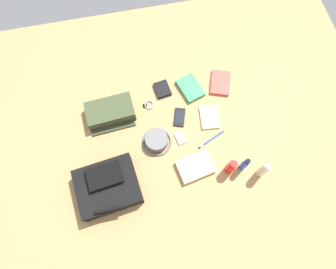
% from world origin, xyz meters
% --- Properties ---
extents(ground_plane, '(2.64, 2.02, 0.02)m').
position_xyz_m(ground_plane, '(0.00, 0.00, -0.01)').
color(ground_plane, '#A07849').
rests_on(ground_plane, ground).
extents(backpack, '(0.36, 0.32, 0.13)m').
position_xyz_m(backpack, '(0.39, 0.24, 0.06)').
color(backpack, black).
rests_on(backpack, ground_plane).
extents(toiletry_pouch, '(0.30, 0.22, 0.08)m').
position_xyz_m(toiletry_pouch, '(0.32, -0.21, 0.04)').
color(toiletry_pouch, '#384228').
rests_on(toiletry_pouch, ground_plane).
extents(bucket_hat, '(0.18, 0.18, 0.06)m').
position_xyz_m(bucket_hat, '(0.07, 0.02, 0.03)').
color(bucket_hat, slate).
rests_on(bucket_hat, ground_plane).
extents(lotion_bottle, '(0.04, 0.04, 0.17)m').
position_xyz_m(lotion_bottle, '(-0.47, 0.33, 0.08)').
color(lotion_bottle, beige).
rests_on(lotion_bottle, ground_plane).
extents(deodorant_spray, '(0.03, 0.03, 0.16)m').
position_xyz_m(deodorant_spray, '(-0.38, 0.27, 0.08)').
color(deodorant_spray, blue).
rests_on(deodorant_spray, ground_plane).
extents(sunscreen_spray, '(0.05, 0.05, 0.14)m').
position_xyz_m(sunscreen_spray, '(-0.31, 0.27, 0.07)').
color(sunscreen_spray, red).
rests_on(sunscreen_spray, ground_plane).
extents(paperback_novel, '(0.17, 0.20, 0.02)m').
position_xyz_m(paperback_novel, '(-0.41, -0.29, 0.01)').
color(paperback_novel, red).
rests_on(paperback_novel, ground_plane).
extents(travel_guidebook, '(0.17, 0.20, 0.03)m').
position_xyz_m(travel_guidebook, '(-0.21, -0.29, 0.01)').
color(travel_guidebook, '#2D934C').
rests_on(travel_guidebook, ground_plane).
extents(cell_phone, '(0.10, 0.14, 0.01)m').
position_xyz_m(cell_phone, '(-0.10, -0.11, 0.01)').
color(cell_phone, black).
rests_on(cell_phone, ground_plane).
extents(media_player, '(0.07, 0.09, 0.01)m').
position_xyz_m(media_player, '(-0.07, 0.02, 0.01)').
color(media_player, '#B7B7BC').
rests_on(media_player, ground_plane).
extents(wristwatch, '(0.07, 0.06, 0.01)m').
position_xyz_m(wristwatch, '(0.08, -0.23, 0.01)').
color(wristwatch, '#99999E').
rests_on(wristwatch, ground_plane).
extents(toothbrush, '(0.18, 0.08, 0.02)m').
position_xyz_m(toothbrush, '(-0.24, 0.08, 0.01)').
color(toothbrush, blue).
rests_on(toothbrush, ground_plane).
extents(wallet, '(0.10, 0.12, 0.02)m').
position_xyz_m(wallet, '(-0.03, -0.32, 0.01)').
color(wallet, black).
rests_on(wallet, ground_plane).
extents(notepad, '(0.13, 0.16, 0.02)m').
position_xyz_m(notepad, '(-0.28, -0.07, 0.01)').
color(notepad, beige).
rests_on(notepad, ground_plane).
extents(folded_towel, '(0.22, 0.17, 0.04)m').
position_xyz_m(folded_towel, '(-0.12, 0.22, 0.02)').
color(folded_towel, beige).
rests_on(folded_towel, ground_plane).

